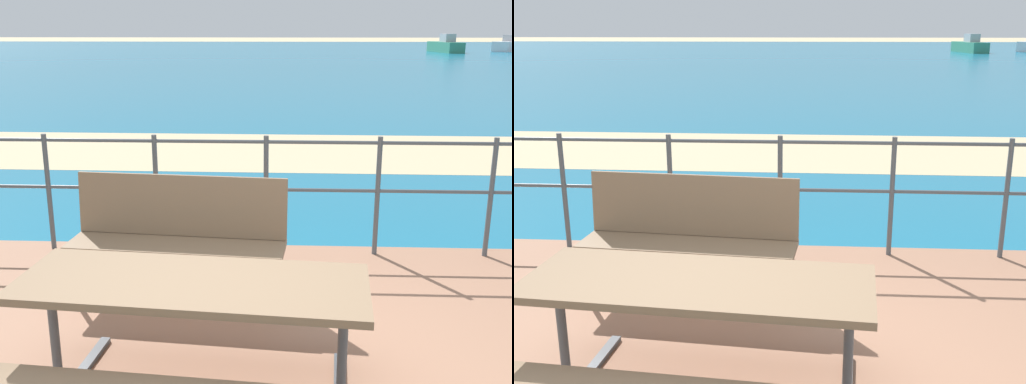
# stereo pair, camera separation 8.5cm
# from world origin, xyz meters

# --- Properties ---
(sea_water) EXTENTS (90.00, 90.00, 0.01)m
(sea_water) POSITION_xyz_m (0.00, 40.00, 0.01)
(sea_water) COLOR #196B8E
(sea_water) RESTS_ON ground
(beach_strip) EXTENTS (54.02, 3.50, 0.01)m
(beach_strip) POSITION_xyz_m (0.00, 7.27, 0.01)
(beach_strip) COLOR tan
(beach_strip) RESTS_ON ground
(picnic_table) EXTENTS (1.85, 1.47, 0.77)m
(picnic_table) POSITION_xyz_m (-0.29, 0.04, 0.65)
(picnic_table) COLOR #7A6047
(picnic_table) RESTS_ON patio_paving
(park_bench) EXTENTS (1.61, 0.55, 0.93)m
(park_bench) POSITION_xyz_m (-0.61, 1.43, 0.62)
(park_bench) COLOR #7A6047
(park_bench) RESTS_ON patio_paving
(railing_fence) EXTENTS (5.94, 0.04, 1.07)m
(railing_fence) POSITION_xyz_m (0.00, 2.42, 0.72)
(railing_fence) COLOR #4C5156
(railing_fence) RESTS_ON patio_paving
(boat_mid) EXTENTS (1.91, 5.69, 1.49)m
(boat_mid) POSITION_xyz_m (13.41, 48.86, 0.52)
(boat_mid) COLOR #338466
(boat_mid) RESTS_ON sea_water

